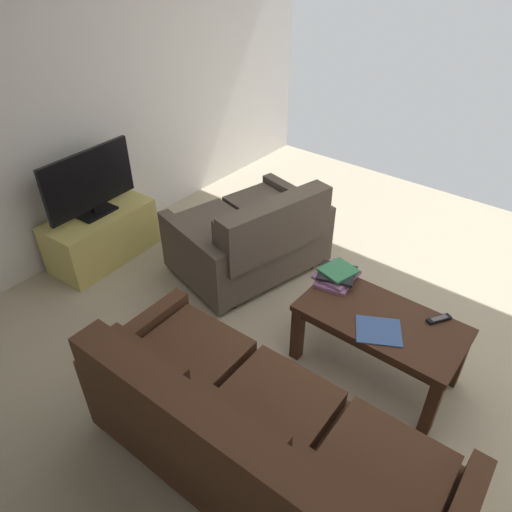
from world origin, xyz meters
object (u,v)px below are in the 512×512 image
Objects in this scene: loveseat_near at (252,236)px; loose_magazine at (379,331)px; sofa_main at (256,442)px; book_stack at (337,275)px; tv_stand at (102,235)px; flat_tv at (89,183)px; tv_remote at (439,319)px; coffee_table at (380,326)px.

loose_magazine is (-1.38, 0.49, 0.13)m from loveseat_near.
sofa_main reaches higher than book_stack.
loveseat_near is 1.42× the size of tv_stand.
loveseat_near is 1.60× the size of flat_tv.
loose_magazine is (-2.54, -0.20, -0.27)m from flat_tv.
sofa_main is 1.30m from book_stack.
book_stack is 1.21× the size of loose_magazine.
sofa_main is 1.37m from tv_remote.
coffee_table is (-1.34, 0.37, 0.05)m from loveseat_near.
sofa_main is 7.38× the size of loose_magazine.
book_stack is 2.03× the size of tv_remote.
coffee_table is at bearing 168.63° from loose_magazine.
coffee_table is (-0.12, -1.11, 0.03)m from sofa_main.
tv_stand is at bearing 54.29° from flat_tv.
book_stack is 0.53m from loose_magazine.
flat_tv reaches higher than tv_remote.
coffee_table is at bearing 160.32° from book_stack.
sofa_main is 2.51m from tv_stand.
book_stack is (-2.09, -0.47, -0.23)m from flat_tv.
book_stack reaches higher than loose_magazine.
tv_stand is 0.52m from flat_tv.
flat_tv is at bearing -125.71° from tv_stand.
book_stack is at bearing -76.75° from sofa_main.
tv_remote is at bearing -169.55° from flat_tv.
coffee_table is at bearing -172.75° from flat_tv.
sofa_main is 1.93× the size of coffee_table.
tv_remote is (-0.29, -0.20, 0.09)m from coffee_table.
loose_magazine is at bearing 149.21° from book_stack.
flat_tv is (2.38, -0.79, 0.38)m from sofa_main.
book_stack is at bearing 166.77° from loveseat_near.
tv_stand is 1.13× the size of flat_tv.
sofa_main reaches higher than coffee_table.
tv_remote is (-2.79, -0.52, 0.26)m from tv_stand.
book_stack is at bearing -167.37° from flat_tv.
coffee_table is 6.43× the size of tv_remote.
flat_tv is (1.16, 0.69, 0.40)m from loveseat_near.
sofa_main is 6.12× the size of book_stack.
book_stack reaches higher than tv_remote.
sofa_main reaches higher than loveseat_near.
tv_remote is at bearing -145.61° from coffee_table.
sofa_main is at bearing 129.66° from loveseat_near.
loose_magazine is at bearing 160.48° from loveseat_near.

